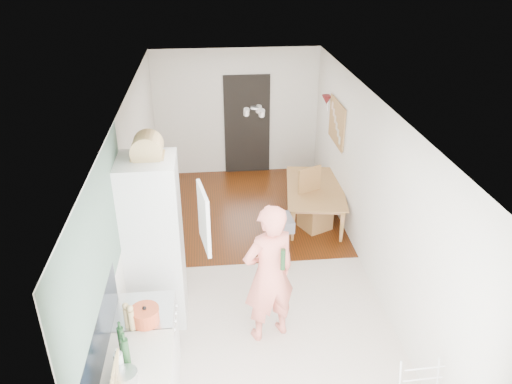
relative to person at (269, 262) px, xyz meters
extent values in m
cube|color=beige|center=(-0.05, 1.27, -1.04)|extent=(3.20, 7.00, 0.01)
cube|color=#552108|center=(-0.05, 3.12, -1.04)|extent=(3.20, 3.30, 0.01)
cube|color=slate|center=(-1.64, -0.73, 0.81)|extent=(0.02, 3.00, 1.30)
cube|color=black|center=(-1.63, -1.28, 0.11)|extent=(0.02, 1.90, 0.50)
cube|color=black|center=(0.15, 4.75, -0.04)|extent=(0.90, 0.04, 2.00)
cube|color=beige|center=(-1.35, -1.28, -0.15)|extent=(0.62, 0.92, 0.06)
cube|color=silver|center=(-1.35, -0.53, -0.60)|extent=(0.60, 0.60, 0.88)
cube|color=silver|center=(-1.35, -0.53, -0.14)|extent=(0.60, 0.60, 0.04)
cube|color=silver|center=(-1.32, 0.49, 0.03)|extent=(0.66, 0.66, 2.15)
cube|color=silver|center=(-0.71, 0.19, 0.51)|extent=(0.14, 0.56, 0.70)
cube|color=white|center=(-1.01, 0.49, 0.51)|extent=(0.02, 0.52, 0.66)
cube|color=tan|center=(1.53, 3.17, 0.51)|extent=(0.03, 0.90, 0.70)
cube|color=#AC7447|center=(1.52, 3.17, 0.51)|extent=(0.00, 0.94, 0.74)
cone|color=maroon|center=(1.49, 3.82, 0.71)|extent=(0.18, 0.18, 0.16)
imported|color=#F17C6B|center=(0.00, 0.00, 0.00)|extent=(0.89, 0.73, 2.09)
imported|color=#AC7447|center=(1.15, 2.71, -0.79)|extent=(0.99, 1.52, 0.50)
cube|color=slate|center=(0.37, 1.75, -0.53)|extent=(0.43, 0.43, 0.18)
cylinder|color=#CE4D29|center=(-1.31, -0.71, -0.04)|extent=(0.28, 0.28, 0.16)
cylinder|color=silver|center=(-1.40, -1.43, -0.07)|extent=(0.25, 0.25, 0.10)
cylinder|color=#1B3C1D|center=(0.13, -0.14, 0.13)|extent=(0.06, 0.06, 0.26)
cylinder|color=#1B3C1D|center=(-1.42, -1.25, 0.02)|extent=(0.09, 0.09, 0.29)
cylinder|color=#1B3C1D|center=(-1.48, -1.07, 0.01)|extent=(0.07, 0.07, 0.27)
cylinder|color=silver|center=(-1.48, -1.31, -0.03)|extent=(0.09, 0.09, 0.20)
cylinder|color=tan|center=(-1.43, -0.79, -0.01)|extent=(0.07, 0.07, 0.22)
cylinder|color=tan|center=(-1.48, -0.75, -0.02)|extent=(0.06, 0.06, 0.22)
camera|label=1|loc=(-0.61, -4.59, 3.25)|focal=35.00mm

